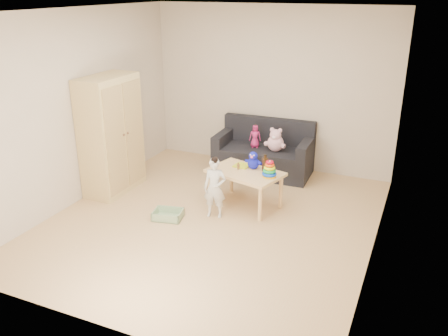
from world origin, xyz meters
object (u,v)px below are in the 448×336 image
at_px(wardrobe, 111,135).
at_px(sofa, 263,160).
at_px(play_table, 245,188).
at_px(toddler, 215,189).

xyz_separation_m(wardrobe, sofa, (1.80, 1.51, -0.64)).
distance_m(sofa, play_table, 1.27).
relative_size(wardrobe, sofa, 1.12).
bearing_deg(play_table, toddler, -118.00).
bearing_deg(wardrobe, sofa, 40.12).
distance_m(play_table, toddler, 0.54).
relative_size(sofa, toddler, 1.92).
xyz_separation_m(wardrobe, toddler, (1.73, -0.20, -0.45)).
xyz_separation_m(sofa, play_table, (0.18, -1.26, 0.04)).
xyz_separation_m(play_table, toddler, (-0.24, -0.46, 0.14)).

